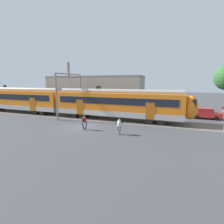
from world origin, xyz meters
TOP-DOWN VIEW (x-y plane):
  - ground_plane at (0.00, 0.00)m, footprint 160.00×160.00m
  - track_bed at (-8.60, 5.29)m, footprint 80.00×4.40m
  - commuter_train at (-15.41, 5.28)m, footprint 56.65×3.07m
  - pedestrian_red at (0.83, -0.98)m, footprint 0.66×0.56m
  - pedestrian_white at (4.98, -1.25)m, footprint 0.61×0.60m
  - parked_car_red at (14.42, 10.45)m, footprint 4.03×1.82m
  - catenary_gantry at (-5.17, 5.29)m, footprint 0.24×6.64m
  - background_building at (-4.93, 13.09)m, footprint 18.84×5.00m

SIDE VIEW (x-z plane):
  - ground_plane at x=0.00m, z-range 0.00..0.00m
  - track_bed at x=-8.60m, z-range 0.00..0.01m
  - parked_car_red at x=14.42m, z-range 0.01..1.55m
  - pedestrian_red at x=0.83m, z-range 0.16..1.82m
  - pedestrian_white at x=4.98m, z-range 0.16..1.82m
  - commuter_train at x=-15.41m, z-range -0.11..4.62m
  - background_building at x=-4.93m, z-range -1.39..7.81m
  - catenary_gantry at x=-5.17m, z-range 1.05..7.58m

